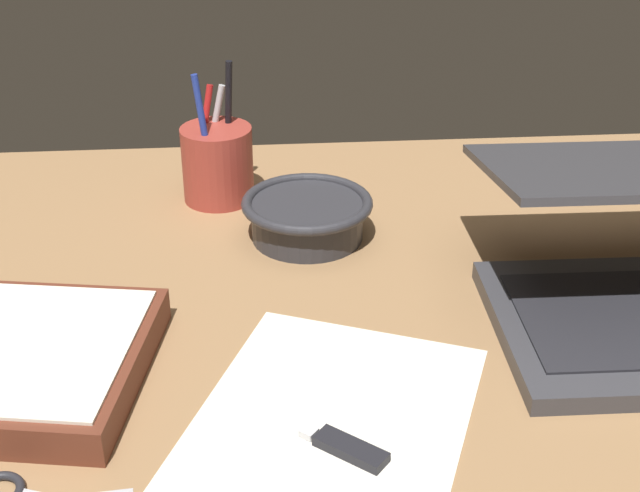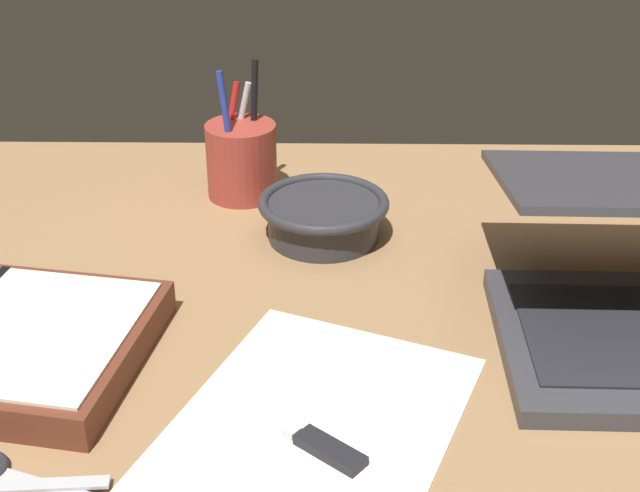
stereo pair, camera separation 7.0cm
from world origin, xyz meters
TOP-DOWN VIEW (x-y plane):
  - desk_top at (0.00, 0.00)cm, footprint 140.00×100.00cm
  - bowl at (-0.94, 21.87)cm, footprint 14.68×14.68cm
  - pen_cup at (-11.08, 33.02)cm, footprint 8.58×8.58cm
  - paper_sheet_front at (-1.66, -11.49)cm, footprint 31.20×35.74cm
  - usb_drive at (-0.52, -14.22)cm, footprint 6.57×5.82cm

SIDE VIEW (x-z plane):
  - desk_top at x=0.00cm, z-range 0.00..2.00cm
  - paper_sheet_front at x=-1.66cm, z-range 2.00..2.16cm
  - usb_drive at x=-0.52cm, z-range 2.00..3.00cm
  - bowl at x=-0.94cm, z-range 2.30..7.19cm
  - pen_cup at x=-11.08cm, z-range -1.67..15.20cm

